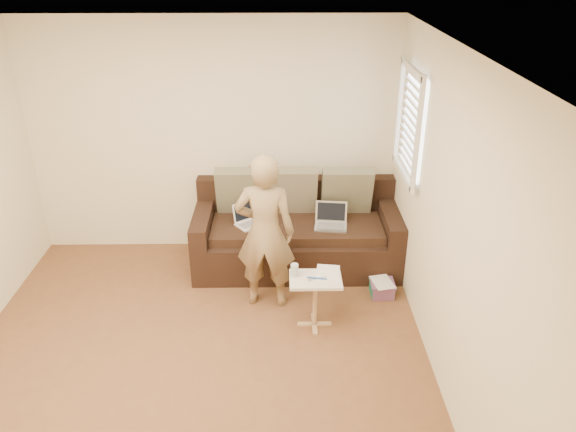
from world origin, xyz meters
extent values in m
plane|color=brown|center=(0.00, 0.00, 0.00)|extent=(4.50, 4.50, 0.00)
plane|color=white|center=(0.00, 0.00, 2.60)|extent=(4.50, 4.50, 0.00)
plane|color=beige|center=(0.00, 2.25, 1.30)|extent=(4.00, 0.00, 4.00)
plane|color=beige|center=(2.00, 0.00, 1.30)|extent=(0.00, 4.50, 4.50)
imported|color=olive|center=(0.58, 1.05, 0.78)|extent=(0.61, 0.45, 1.57)
camera|label=1|loc=(0.73, -3.59, 3.24)|focal=34.87mm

